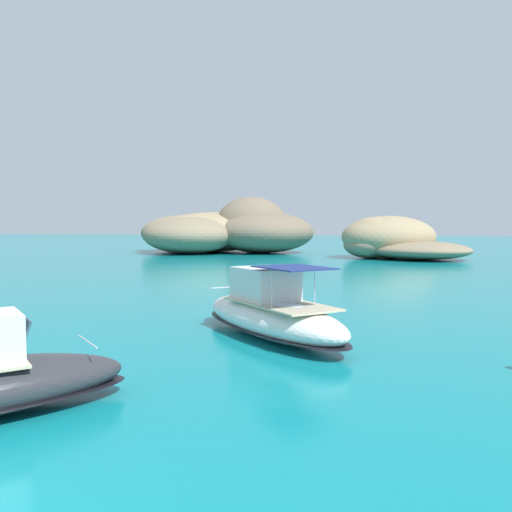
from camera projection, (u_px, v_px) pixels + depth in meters
name	position (u px, v px, depth m)	size (l,w,h in m)	color
islet_large	(222.00, 232.00, 76.11)	(30.53, 24.39, 8.12)	#9E8966
islet_small	(391.00, 241.00, 62.06)	(19.14, 17.83, 5.11)	#9E8966
motorboat_white	(270.00, 314.00, 18.29)	(7.52, 7.70, 2.60)	white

